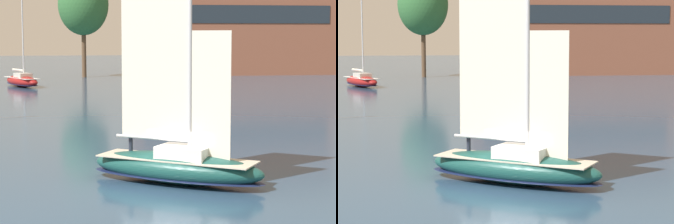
% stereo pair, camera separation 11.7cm
% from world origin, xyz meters
% --- Properties ---
extents(ground_plane, '(400.00, 400.00, 0.00)m').
position_xyz_m(ground_plane, '(0.00, 0.00, 0.00)').
color(ground_plane, '#2D4C6B').
extents(waterfront_building, '(37.22, 14.59, 19.84)m').
position_xyz_m(waterfront_building, '(22.16, 87.10, 9.96)').
color(waterfront_building, brown).
rests_on(waterfront_building, ground).
extents(tree_shore_center, '(8.31, 8.31, 17.10)m').
position_xyz_m(tree_shore_center, '(-4.16, 79.81, 11.97)').
color(tree_shore_center, brown).
rests_on(tree_shore_center, ground).
extents(sailboat_main, '(8.65, 6.82, 12.01)m').
position_xyz_m(sailboat_main, '(0.01, -0.00, 0.97)').
color(sailboat_main, '#194C47').
rests_on(sailboat_main, ground).
extents(sailboat_moored_far_slip, '(6.40, 9.20, 12.43)m').
position_xyz_m(sailboat_moored_far_slip, '(-12.58, 60.45, 0.84)').
color(sailboat_moored_far_slip, maroon).
rests_on(sailboat_moored_far_slip, ground).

